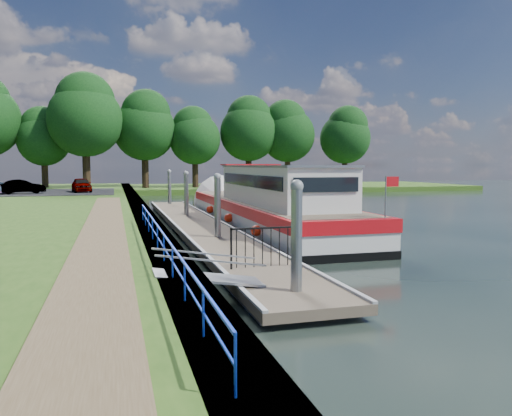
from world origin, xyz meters
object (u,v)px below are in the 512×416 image
object	(u,v)px
car_a	(81,185)
car_b	(22,187)
barge	(261,206)
pontoon	(199,228)

from	to	relation	value
car_a	car_b	size ratio (longest dim) A/B	1.05
barge	car_a	size ratio (longest dim) A/B	5.52
barge	car_a	world-z (taller)	barge
barge	car_a	xyz separation A→B (m)	(-10.44, 22.52, 0.40)
car_b	car_a	bearing A→B (deg)	-86.31
car_b	pontoon	bearing A→B (deg)	-168.27
barge	car_b	world-z (taller)	barge
pontoon	car_b	size ratio (longest dim) A/B	8.22
car_b	barge	bearing A→B (deg)	-159.66
barge	car_b	xyz separation A→B (m)	(-15.13, 20.88, 0.35)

